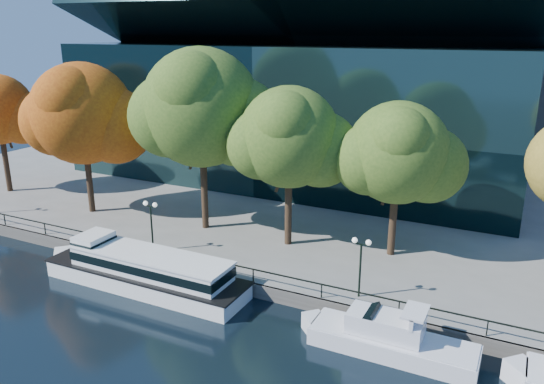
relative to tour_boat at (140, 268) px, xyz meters
The scene contains 12 objects.
ground 3.30m from the tour_boat, 17.64° to the right, with size 160.00×160.00×0.00m, color black.
promenade 35.59m from the tour_boat, 85.39° to the left, with size 90.00×67.08×1.00m.
railing 3.74m from the tour_boat, 39.28° to the left, with size 88.20×0.08×0.99m.
convention_building 31.71m from the tour_boat, 92.11° to the left, with size 50.00×24.57×21.43m.
tour_boat is the anchor object (origin of this frame).
cruiser_near 17.75m from the tour_boat, ahead, with size 10.36×2.67×3.00m.
tree_1 17.60m from the tour_boat, 146.32° to the left, with size 11.50×9.43×13.91m.
tree_2 13.83m from the tour_boat, 93.92° to the left, with size 12.28×10.07×15.37m.
tree_3 14.54m from the tour_boat, 52.62° to the left, with size 9.79×8.03×12.65m.
tree_4 20.34m from the tour_boat, 36.26° to the left, with size 9.43×7.73×11.77m.
lamp_1 4.76m from the tour_boat, 115.52° to the left, with size 1.26×0.36×4.03m.
lamp_2 15.61m from the tour_boat, 13.49° to the left, with size 1.26×0.36×4.03m.
Camera 1 is at (20.79, -25.67, 17.64)m, focal length 35.00 mm.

